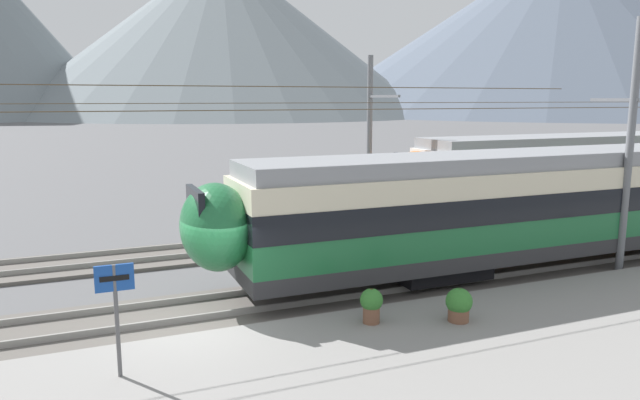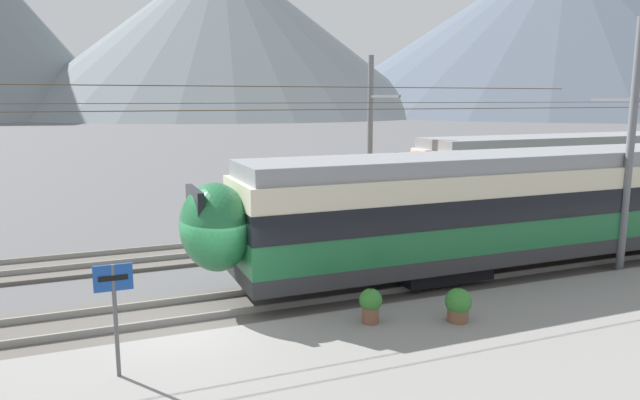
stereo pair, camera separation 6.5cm
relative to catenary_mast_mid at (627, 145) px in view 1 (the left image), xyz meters
The scene contains 10 objects.
ground_plane 13.75m from the catenary_mast_mid, behind, with size 400.00×400.00×0.00m, color #565659.
track_near 13.80m from the catenary_mast_mid, behind, with size 120.00×3.00×0.28m.
track_far 15.55m from the catenary_mast_mid, 150.96° to the left, with size 120.00×3.00×0.28m.
catenary_mast_mid is the anchor object (origin of this frame).
catenary_mast_far_side 10.24m from the catenary_mast_mid, 112.73° to the left, with size 48.89×2.66×7.31m.
platform_sign 15.46m from the catenary_mast_mid, behind, with size 0.70×0.08×2.19m.
potted_plant_platform_edge 10.19m from the catenary_mast_mid, behind, with size 0.54×0.54×0.83m.
potted_plant_by_shelter 8.56m from the catenary_mast_mid, 163.90° to the right, with size 0.63×0.63×0.80m.
mountain_central_peak 183.77m from the catenary_mast_mid, 80.77° to the left, with size 136.14×136.14×52.14m, color slate.
mountain_right_ridge 221.17m from the catenary_mast_mid, 46.62° to the left, with size 190.84×190.84×61.35m, color #515B6B.
Camera 1 is at (-2.44, -13.32, 5.50)m, focal length 32.86 mm.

